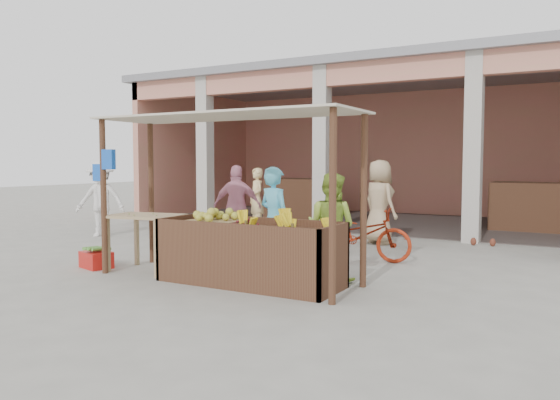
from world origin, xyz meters
The scene contains 19 objects.
ground centered at (0.00, 0.00, 0.00)m, with size 60.00×60.00×0.00m, color gray.
market_building centered at (0.05, 8.93, 2.70)m, with size 14.40×6.40×4.20m.
fruit_stall centered at (0.50, 0.00, 0.40)m, with size 2.60×0.95×0.80m, color #543421.
stall_awning centered at (-0.01, 0.06, 1.98)m, with size 4.09×1.35×2.39m.
banana_heap centered at (1.13, -0.05, 0.91)m, with size 1.21×0.66×0.22m, color yellow, non-canonical shape.
melon_tray centered at (-0.16, 0.02, 0.90)m, with size 0.79×0.68×0.21m.
berry_heap centered at (0.43, -0.01, 0.87)m, with size 0.45×0.37×0.14m, color maroon.
side_table centered at (-1.41, -0.02, 0.75)m, with size 1.21×0.90×0.89m.
papaya_pile centered at (-1.41, -0.02, 0.99)m, with size 0.69×0.40×0.20m, color #46902F, non-canonical shape.
red_crate centered at (-2.30, -0.22, 0.13)m, with size 0.51×0.37×0.26m, color red.
plantain_bundle centered at (-2.30, -0.22, 0.31)m, with size 0.41×0.29×0.08m, color #559737, non-canonical shape.
produce_sacks centered at (2.80, 5.26, 0.31)m, with size 0.83×0.51×0.63m.
vendor_blue centered at (0.40, 0.87, 0.87)m, with size 0.66×0.48×1.75m, color #56CBEF.
vendor_green centered at (1.40, 0.75, 0.82)m, with size 0.79×0.46×1.64m, color #95B83A.
motorcycle centered at (1.21, 2.46, 0.48)m, with size 1.84×0.63×0.96m, color #A32911.
shopper_a centered at (-5.13, 2.50, 0.93)m, with size 1.20×0.60×1.86m, color silver.
shopper_b centered at (-1.46, 2.64, 0.88)m, with size 1.03×0.55×1.76m, color pink.
shopper_c centered at (0.85, 4.52, 0.97)m, with size 0.94×0.61×1.94m, color tan.
shopper_e centered at (-2.59, 5.20, 0.81)m, with size 0.61×0.46×1.63m, color #EECA86.
Camera 1 is at (4.54, -6.39, 1.71)m, focal length 35.00 mm.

